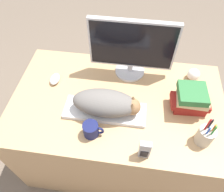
{
  "coord_description": "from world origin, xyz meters",
  "views": [
    {
      "loc": [
        0.08,
        -0.4,
        1.78
      ],
      "look_at": [
        -0.03,
        0.37,
        0.79
      ],
      "focal_mm": 35.0,
      "sensor_mm": 36.0,
      "label": 1
    }
  ],
  "objects_px": {
    "monitor": "(132,47)",
    "phone": "(145,150)",
    "keyboard": "(105,111)",
    "cat": "(107,103)",
    "pen_cup": "(205,136)",
    "computer_mouse": "(55,79)",
    "coffee_mug": "(91,130)",
    "baseball": "(194,74)",
    "book_stack": "(191,100)"
  },
  "relations": [
    {
      "from": "coffee_mug",
      "to": "pen_cup",
      "type": "bearing_deg",
      "value": 3.87
    },
    {
      "from": "keyboard",
      "to": "pen_cup",
      "type": "relative_size",
      "value": 2.38
    },
    {
      "from": "monitor",
      "to": "book_stack",
      "type": "relative_size",
      "value": 2.36
    },
    {
      "from": "coffee_mug",
      "to": "phone",
      "type": "height_order",
      "value": "phone"
    },
    {
      "from": "pen_cup",
      "to": "book_stack",
      "type": "height_order",
      "value": "pen_cup"
    },
    {
      "from": "coffee_mug",
      "to": "book_stack",
      "type": "relative_size",
      "value": 0.51
    },
    {
      "from": "keyboard",
      "to": "cat",
      "type": "xyz_separation_m",
      "value": [
        0.01,
        -0.0,
        0.08
      ]
    },
    {
      "from": "cat",
      "to": "pen_cup",
      "type": "bearing_deg",
      "value": -11.64
    },
    {
      "from": "keyboard",
      "to": "cat",
      "type": "distance_m",
      "value": 0.08
    },
    {
      "from": "coffee_mug",
      "to": "baseball",
      "type": "bearing_deg",
      "value": 40.53
    },
    {
      "from": "monitor",
      "to": "phone",
      "type": "xyz_separation_m",
      "value": [
        0.12,
        -0.57,
        -0.15
      ]
    },
    {
      "from": "keyboard",
      "to": "coffee_mug",
      "type": "height_order",
      "value": "coffee_mug"
    },
    {
      "from": "keyboard",
      "to": "monitor",
      "type": "bearing_deg",
      "value": 71.83
    },
    {
      "from": "monitor",
      "to": "phone",
      "type": "bearing_deg",
      "value": -78.12
    },
    {
      "from": "cat",
      "to": "monitor",
      "type": "distance_m",
      "value": 0.38
    },
    {
      "from": "keyboard",
      "to": "coffee_mug",
      "type": "relative_size",
      "value": 4.15
    },
    {
      "from": "computer_mouse",
      "to": "book_stack",
      "type": "distance_m",
      "value": 0.84
    },
    {
      "from": "computer_mouse",
      "to": "pen_cup",
      "type": "distance_m",
      "value": 0.94
    },
    {
      "from": "monitor",
      "to": "coffee_mug",
      "type": "relative_size",
      "value": 4.6
    },
    {
      "from": "baseball",
      "to": "phone",
      "type": "bearing_deg",
      "value": -116.78
    },
    {
      "from": "monitor",
      "to": "computer_mouse",
      "type": "height_order",
      "value": "monitor"
    },
    {
      "from": "keyboard",
      "to": "monitor",
      "type": "xyz_separation_m",
      "value": [
        0.11,
        0.34,
        0.2
      ]
    },
    {
      "from": "cat",
      "to": "computer_mouse",
      "type": "distance_m",
      "value": 0.43
    },
    {
      "from": "cat",
      "to": "phone",
      "type": "xyz_separation_m",
      "value": [
        0.22,
        -0.23,
        -0.03
      ]
    },
    {
      "from": "cat",
      "to": "computer_mouse",
      "type": "bearing_deg",
      "value": 152.38
    },
    {
      "from": "monitor",
      "to": "baseball",
      "type": "bearing_deg",
      "value": -0.42
    },
    {
      "from": "phone",
      "to": "book_stack",
      "type": "relative_size",
      "value": 0.58
    },
    {
      "from": "cat",
      "to": "phone",
      "type": "distance_m",
      "value": 0.32
    },
    {
      "from": "phone",
      "to": "coffee_mug",
      "type": "bearing_deg",
      "value": 163.43
    },
    {
      "from": "monitor",
      "to": "pen_cup",
      "type": "bearing_deg",
      "value": -46.79
    },
    {
      "from": "phone",
      "to": "baseball",
      "type": "bearing_deg",
      "value": 63.22
    },
    {
      "from": "computer_mouse",
      "to": "phone",
      "type": "relative_size",
      "value": 0.76
    },
    {
      "from": "keyboard",
      "to": "computer_mouse",
      "type": "bearing_deg",
      "value": 151.41
    },
    {
      "from": "baseball",
      "to": "book_stack",
      "type": "height_order",
      "value": "book_stack"
    },
    {
      "from": "pen_cup",
      "to": "phone",
      "type": "distance_m",
      "value": 0.33
    },
    {
      "from": "pen_cup",
      "to": "baseball",
      "type": "height_order",
      "value": "pen_cup"
    },
    {
      "from": "cat",
      "to": "book_stack",
      "type": "relative_size",
      "value": 1.72
    },
    {
      "from": "cat",
      "to": "computer_mouse",
      "type": "height_order",
      "value": "cat"
    },
    {
      "from": "baseball",
      "to": "book_stack",
      "type": "bearing_deg",
      "value": -100.99
    },
    {
      "from": "computer_mouse",
      "to": "coffee_mug",
      "type": "distance_m",
      "value": 0.46
    },
    {
      "from": "book_stack",
      "to": "monitor",
      "type": "bearing_deg",
      "value": 145.93
    },
    {
      "from": "pen_cup",
      "to": "coffee_mug",
      "type": "bearing_deg",
      "value": -176.13
    },
    {
      "from": "cat",
      "to": "phone",
      "type": "height_order",
      "value": "cat"
    },
    {
      "from": "baseball",
      "to": "cat",
      "type": "bearing_deg",
      "value": -146.11
    },
    {
      "from": "pen_cup",
      "to": "baseball",
      "type": "relative_size",
      "value": 2.51
    },
    {
      "from": "computer_mouse",
      "to": "pen_cup",
      "type": "height_order",
      "value": "pen_cup"
    },
    {
      "from": "cat",
      "to": "book_stack",
      "type": "xyz_separation_m",
      "value": [
        0.46,
        0.1,
        -0.01
      ]
    },
    {
      "from": "cat",
      "to": "phone",
      "type": "bearing_deg",
      "value": -46.54
    },
    {
      "from": "cat",
      "to": "computer_mouse",
      "type": "relative_size",
      "value": 3.94
    },
    {
      "from": "keyboard",
      "to": "pen_cup",
      "type": "xyz_separation_m",
      "value": [
        0.54,
        -0.11,
        0.04
      ]
    }
  ]
}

